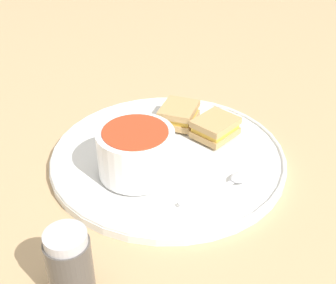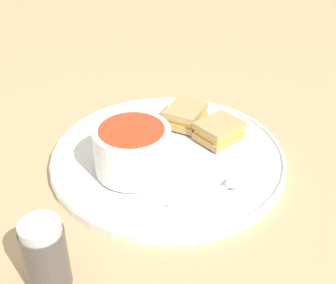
# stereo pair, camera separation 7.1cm
# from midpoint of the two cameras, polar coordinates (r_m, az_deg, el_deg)

# --- Properties ---
(ground_plane) EXTENTS (2.40, 2.40, 0.00)m
(ground_plane) POSITION_cam_midpoint_polar(r_m,az_deg,el_deg) (0.73, -2.78, -2.42)
(ground_plane) COLOR tan
(plate) EXTENTS (0.36, 0.36, 0.02)m
(plate) POSITION_cam_midpoint_polar(r_m,az_deg,el_deg) (0.72, -2.80, -1.88)
(plate) COLOR white
(plate) RESTS_ON ground_plane
(soup_bowl) EXTENTS (0.11, 0.11, 0.07)m
(soup_bowl) POSITION_cam_midpoint_polar(r_m,az_deg,el_deg) (0.66, -6.97, -1.28)
(soup_bowl) COLOR white
(soup_bowl) RESTS_ON plate
(spoon) EXTENTS (0.08, 0.11, 0.01)m
(spoon) POSITION_cam_midpoint_polar(r_m,az_deg,el_deg) (0.66, 5.21, -4.70)
(spoon) COLOR silver
(spoon) RESTS_ON plate
(sandwich_half_near) EXTENTS (0.07, 0.08, 0.03)m
(sandwich_half_near) POSITION_cam_midpoint_polar(r_m,az_deg,el_deg) (0.75, 3.12, 1.71)
(sandwich_half_near) COLOR tan
(sandwich_half_near) RESTS_ON plate
(sandwich_half_far) EXTENTS (0.06, 0.07, 0.03)m
(sandwich_half_far) POSITION_cam_midpoint_polar(r_m,az_deg,el_deg) (0.79, -1.26, 3.34)
(sandwich_half_far) COLOR tan
(sandwich_half_far) RESTS_ON plate
(salt_shaker) EXTENTS (0.05, 0.05, 0.09)m
(salt_shaker) POSITION_cam_midpoint_polar(r_m,az_deg,el_deg) (0.53, -15.77, -14.46)
(salt_shaker) COLOR #4C4742
(salt_shaker) RESTS_ON ground_plane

